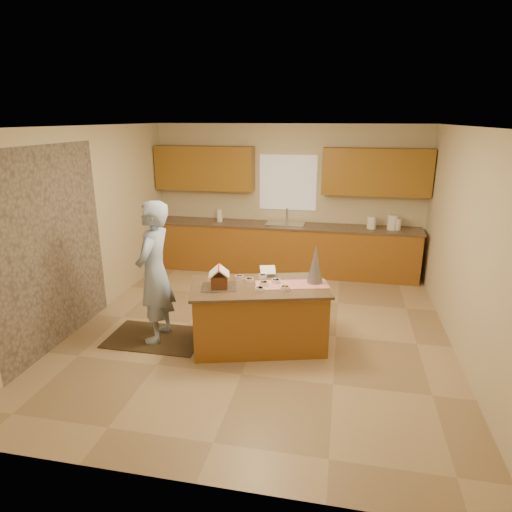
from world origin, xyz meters
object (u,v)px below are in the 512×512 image
tinsel_tree (315,264)px  boy (155,272)px  gingerbread_house (219,279)px  island_base (259,317)px

tinsel_tree → boy: size_ratio=0.27×
boy → gingerbread_house: boy is taller
island_base → gingerbread_house: size_ratio=5.26×
boy → tinsel_tree: bearing=98.8°
island_base → boy: bearing=168.4°
gingerbread_house → tinsel_tree: bearing=19.5°
island_base → tinsel_tree: size_ratio=3.27×
island_base → tinsel_tree: (0.66, 0.23, 0.67)m
tinsel_tree → boy: (-2.00, -0.31, -0.14)m
boy → island_base: bearing=93.5°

